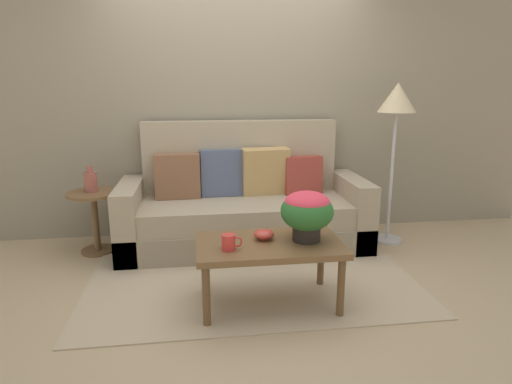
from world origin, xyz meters
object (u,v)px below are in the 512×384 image
(couch, at_px, (243,208))
(coffee_mug, at_px, (229,242))
(coffee_table, at_px, (269,250))
(floor_lamp, at_px, (396,110))
(potted_plant, at_px, (307,211))
(side_table, at_px, (95,211))
(table_vase, at_px, (91,181))
(snack_bowl, at_px, (264,234))

(couch, distance_m, coffee_mug, 1.35)
(coffee_table, xyz_separation_m, floor_lamp, (1.37, 1.09, 0.87))
(couch, relative_size, coffee_mug, 16.76)
(coffee_mug, bearing_deg, potted_plant, 11.08)
(side_table, bearing_deg, floor_lamp, -1.90)
(side_table, height_order, potted_plant, potted_plant)
(couch, distance_m, table_vase, 1.41)
(potted_plant, xyz_separation_m, table_vase, (-1.68, 1.20, -0.01))
(coffee_table, relative_size, snack_bowl, 6.88)
(couch, bearing_deg, floor_lamp, -5.26)
(side_table, distance_m, floor_lamp, 2.91)
(coffee_table, bearing_deg, floor_lamp, 38.62)
(coffee_table, height_order, potted_plant, potted_plant)
(side_table, bearing_deg, potted_plant, -35.30)
(table_vase, bearing_deg, floor_lamp, -2.23)
(side_table, xyz_separation_m, potted_plant, (1.67, -1.18, 0.28))
(side_table, distance_m, potted_plant, 2.06)
(coffee_table, height_order, table_vase, table_vase)
(coffee_mug, distance_m, table_vase, 1.74)
(side_table, relative_size, snack_bowl, 3.95)
(coffee_mug, bearing_deg, couch, 79.88)
(couch, distance_m, floor_lamp, 1.69)
(potted_plant, distance_m, table_vase, 2.06)
(floor_lamp, bearing_deg, coffee_mug, -144.08)
(potted_plant, bearing_deg, table_vase, 144.56)
(side_table, relative_size, potted_plant, 1.58)
(side_table, height_order, table_vase, table_vase)
(couch, relative_size, table_vase, 9.81)
(couch, relative_size, potted_plant, 6.32)
(couch, bearing_deg, side_table, -178.40)
(table_vase, bearing_deg, couch, 0.90)
(floor_lamp, bearing_deg, snack_bowl, -143.50)
(coffee_table, height_order, side_table, side_table)
(floor_lamp, relative_size, table_vase, 6.54)
(couch, xyz_separation_m, potted_plant, (0.31, -1.22, 0.32))
(potted_plant, height_order, snack_bowl, potted_plant)
(coffee_table, relative_size, table_vase, 4.27)
(side_table, xyz_separation_m, snack_bowl, (1.38, -1.12, 0.11))
(coffee_table, bearing_deg, side_table, 139.93)
(couch, height_order, coffee_mug, couch)
(potted_plant, bearing_deg, coffee_table, -179.31)
(couch, xyz_separation_m, coffee_mug, (-0.24, -1.32, 0.15))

